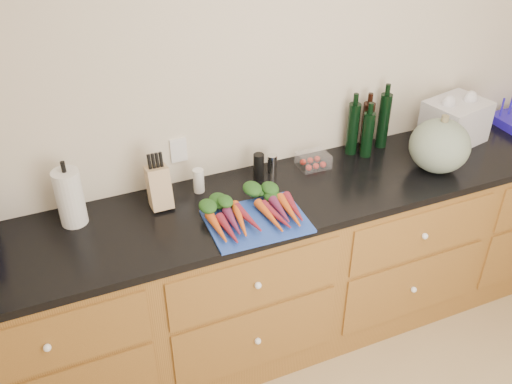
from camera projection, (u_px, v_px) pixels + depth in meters
name	position (u px, v px, depth m)	size (l,w,h in m)	color
wall_back	(290.00, 93.00, 2.84)	(4.10, 0.05, 2.60)	beige
cabinets	(311.00, 262.00, 3.06)	(3.60, 0.64, 0.90)	brown
countertop	(316.00, 189.00, 2.81)	(3.64, 0.62, 0.04)	black
cutting_board	(257.00, 221.00, 2.54)	(0.44, 0.33, 0.01)	#2144B0
carrots	(252.00, 209.00, 2.56)	(0.44, 0.33, 0.06)	orange
squash	(440.00, 146.00, 2.85)	(0.30, 0.30, 0.27)	slate
paper_towel	(70.00, 198.00, 2.47)	(0.12, 0.12, 0.26)	silver
knife_block	(159.00, 187.00, 2.60)	(0.10, 0.10, 0.20)	tan
grinder_salt	(199.00, 181.00, 2.72)	(0.05, 0.05, 0.12)	silver
grinder_pepper	(259.00, 166.00, 2.82)	(0.05, 0.05, 0.13)	black
canister_chrome	(272.00, 165.00, 2.85)	(0.05, 0.05, 0.11)	silver
tomato_box	(313.00, 160.00, 2.93)	(0.15, 0.12, 0.07)	white
bottles	(368.00, 127.00, 3.01)	(0.25, 0.13, 0.30)	black
grocery_bag	(455.00, 121.00, 3.12)	(0.31, 0.25, 0.23)	silver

